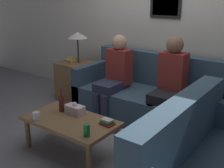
# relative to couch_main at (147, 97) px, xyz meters

# --- Properties ---
(ground_plane) EXTENTS (16.00, 16.00, 0.00)m
(ground_plane) POSITION_rel_couch_main_xyz_m (0.00, -0.56, -0.31)
(ground_plane) COLOR gray
(wall_back) EXTENTS (9.00, 0.08, 2.60)m
(wall_back) POSITION_rel_couch_main_xyz_m (0.00, 0.48, 0.99)
(wall_back) COLOR silver
(wall_back) RESTS_ON ground_plane
(couch_main) EXTENTS (2.00, 0.93, 0.92)m
(couch_main) POSITION_rel_couch_main_xyz_m (0.00, 0.00, 0.00)
(couch_main) COLOR #385166
(couch_main) RESTS_ON ground_plane
(coffee_table) EXTENTS (1.07, 0.59, 0.40)m
(coffee_table) POSITION_rel_couch_main_xyz_m (-0.22, -1.34, 0.04)
(coffee_table) COLOR olive
(coffee_table) RESTS_ON ground_plane
(side_table_with_lamp) EXTENTS (0.53, 0.53, 1.15)m
(side_table_with_lamp) POSITION_rel_couch_main_xyz_m (-1.34, -0.05, 0.06)
(side_table_with_lamp) COLOR olive
(side_table_with_lamp) RESTS_ON ground_plane
(wine_bottle) EXTENTS (0.07, 0.07, 0.29)m
(wine_bottle) POSITION_rel_couch_main_xyz_m (-0.46, -1.24, 0.20)
(wine_bottle) COLOR #562319
(wine_bottle) RESTS_ON coffee_table
(drinking_glass) EXTENTS (0.08, 0.08, 0.09)m
(drinking_glass) POSITION_rel_couch_main_xyz_m (-0.52, -1.57, 0.14)
(drinking_glass) COLOR silver
(drinking_glass) RESTS_ON coffee_table
(book_stack) EXTENTS (0.16, 0.12, 0.06)m
(book_stack) POSITION_rel_couch_main_xyz_m (0.19, -1.20, 0.12)
(book_stack) COLOR red
(book_stack) RESTS_ON coffee_table
(soda_can) EXTENTS (0.07, 0.07, 0.12)m
(soda_can) POSITION_rel_couch_main_xyz_m (0.18, -1.52, 0.15)
(soda_can) COLOR #197A38
(soda_can) RESTS_ON coffee_table
(tissue_box) EXTENTS (0.23, 0.12, 0.15)m
(tissue_box) POSITION_rel_couch_main_xyz_m (-0.28, -1.19, 0.15)
(tissue_box) COLOR silver
(tissue_box) RESTS_ON coffee_table
(person_left) EXTENTS (0.34, 0.61, 1.19)m
(person_left) POSITION_rel_couch_main_xyz_m (-0.43, -0.21, 0.33)
(person_left) COLOR #2D334C
(person_left) RESTS_ON ground_plane
(person_right) EXTENTS (0.34, 0.60, 1.23)m
(person_right) POSITION_rel_couch_main_xyz_m (0.40, -0.14, 0.36)
(person_right) COLOR black
(person_right) RESTS_ON ground_plane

